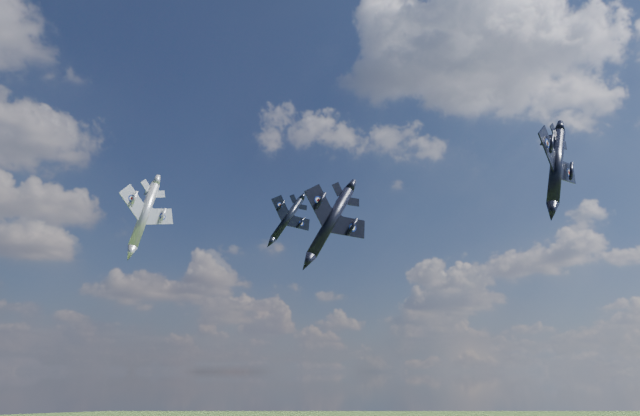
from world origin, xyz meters
TOP-DOWN VIEW (x-y plane):
  - jet_lead_navy at (0.91, 10.71)m, footprint 13.31×17.11m
  - jet_right_navy at (14.69, -15.49)m, footprint 13.54×16.56m
  - jet_high_navy at (10.26, 36.78)m, footprint 10.94×14.19m
  - jet_left_silver at (-21.10, 22.47)m, footprint 12.50×14.88m

SIDE VIEW (x-z plane):
  - jet_lead_navy at x=0.91m, z-range 76.51..85.15m
  - jet_left_silver at x=-21.10m, z-range 78.40..83.65m
  - jet_right_navy at x=14.69m, z-range 80.84..87.73m
  - jet_high_navy at x=10.26m, z-range 84.04..91.53m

